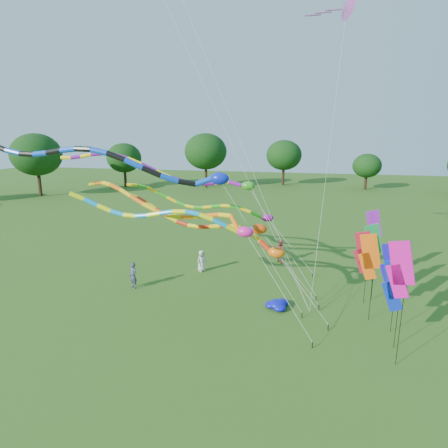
% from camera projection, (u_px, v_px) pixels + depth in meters
% --- Properties ---
extents(ground, '(160.00, 160.00, 0.00)m').
position_uv_depth(ground, '(251.00, 352.00, 16.74)').
color(ground, '#305D18').
rests_on(ground, ground).
extents(tree_ring, '(119.67, 113.54, 9.59)m').
position_uv_depth(tree_ring, '(338.00, 217.00, 18.32)').
color(tree_ring, '#382314').
rests_on(tree_ring, ground).
extents(tube_kite_red, '(12.62, 4.95, 6.16)m').
position_uv_depth(tube_kite_red, '(217.00, 229.00, 21.64)').
color(tube_kite_red, black).
rests_on(tube_kite_red, ground).
extents(tube_kite_orange, '(13.17, 4.20, 7.41)m').
position_uv_depth(tube_kite_orange, '(179.00, 211.00, 19.44)').
color(tube_kite_orange, black).
rests_on(tube_kite_orange, ground).
extents(tube_kite_purple, '(15.90, 1.16, 9.07)m').
position_uv_depth(tube_kite_purple, '(170.00, 172.00, 21.93)').
color(tube_kite_purple, black).
rests_on(tube_kite_purple, ground).
extents(tube_kite_blue, '(16.13, 2.13, 9.60)m').
position_uv_depth(tube_kite_blue, '(130.00, 166.00, 18.58)').
color(tube_kite_blue, black).
rests_on(tube_kite_blue, ground).
extents(tube_kite_cyan, '(12.98, 2.60, 6.99)m').
position_uv_depth(tube_kite_cyan, '(189.00, 219.00, 19.54)').
color(tube_kite_cyan, black).
rests_on(tube_kite_cyan, ground).
extents(tube_kite_green, '(13.24, 1.36, 6.56)m').
position_uv_depth(tube_kite_green, '(213.00, 206.00, 26.03)').
color(tube_kite_green, black).
rests_on(tube_kite_green, ground).
extents(delta_kite_high_c, '(3.20, 5.89, 17.28)m').
position_uv_depth(delta_kite_high_c, '(347.00, 6.00, 20.50)').
color(delta_kite_high_c, black).
rests_on(delta_kite_high_c, ground).
extents(banner_pole_blue_a, '(1.16, 0.13, 4.26)m').
position_uv_depth(banner_pole_blue_a, '(395.00, 286.00, 16.45)').
color(banner_pole_blue_a, black).
rests_on(banner_pole_blue_a, ground).
extents(banner_pole_violet, '(1.14, 0.36, 4.86)m').
position_uv_depth(banner_pole_violet, '(373.00, 229.00, 23.81)').
color(banner_pole_violet, black).
rests_on(banner_pole_violet, ground).
extents(banner_pole_magenta_b, '(1.12, 0.48, 5.46)m').
position_uv_depth(banner_pole_magenta_b, '(400.00, 270.00, 14.96)').
color(banner_pole_magenta_b, black).
rests_on(banner_pole_magenta_b, ground).
extents(banner_pole_red, '(1.16, 0.11, 4.30)m').
position_uv_depth(banner_pole_red, '(363.00, 253.00, 20.87)').
color(banner_pole_red, black).
rests_on(banner_pole_red, ground).
extents(banner_pole_orange, '(1.15, 0.34, 4.70)m').
position_uv_depth(banner_pole_orange, '(369.00, 257.00, 18.90)').
color(banner_pole_orange, black).
rests_on(banner_pole_orange, ground).
extents(banner_pole_blue_b, '(1.11, 0.49, 4.54)m').
position_uv_depth(banner_pole_blue_b, '(392.00, 268.00, 17.78)').
color(banner_pole_blue_b, black).
rests_on(banner_pole_blue_b, ground).
extents(banner_pole_green, '(1.12, 0.47, 4.62)m').
position_uv_depth(banner_pole_green, '(372.00, 245.00, 21.22)').
color(banner_pole_green, black).
rests_on(banner_pole_green, ground).
extents(blue_nylon_heap, '(1.69, 1.87, 0.51)m').
position_uv_depth(blue_nylon_heap, '(269.00, 303.00, 21.06)').
color(blue_nylon_heap, '#0D14B5').
rests_on(blue_nylon_heap, ground).
extents(person_a, '(0.85, 0.89, 1.53)m').
position_uv_depth(person_a, '(202.00, 261.00, 26.36)').
color(person_a, beige).
rests_on(person_a, ground).
extents(person_b, '(0.73, 0.65, 1.68)m').
position_uv_depth(person_b, '(133.00, 275.00, 23.46)').
color(person_b, '#40435A').
rests_on(person_b, ground).
extents(person_c, '(1.07, 1.09, 1.77)m').
position_uv_depth(person_c, '(281.00, 251.00, 28.24)').
color(person_c, '#993F37').
rests_on(person_c, ground).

